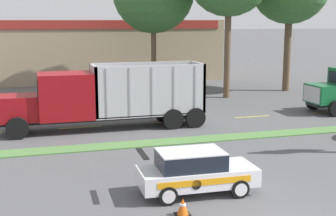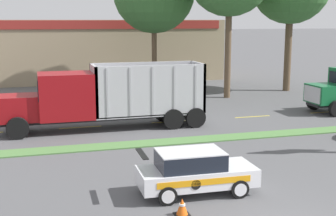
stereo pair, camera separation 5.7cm
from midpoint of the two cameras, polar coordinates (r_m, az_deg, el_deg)
The scene contains 9 objects.
grass_verge at distance 23.59m, azimuth 0.93°, elevation -4.07°, with size 120.00×1.24×0.06m, color #517F42.
centre_line_3 at distance 27.20m, azimuth -10.70°, elevation -2.33°, with size 2.40×0.14×0.01m, color yellow.
centre_line_4 at distance 28.20m, azimuth 0.28°, elevation -1.68°, with size 2.40×0.14×0.01m, color yellow.
centre_line_5 at distance 30.16m, azimuth 10.17°, elevation -1.04°, with size 2.40×0.14×0.01m, color yellow.
centre_line_6 at distance 32.89m, azimuth 18.63°, elevation -0.47°, with size 2.40×0.14×0.01m, color yellow.
dump_truck_lead at distance 26.18m, azimuth -9.98°, elevation 1.00°, with size 11.44×2.60×3.61m.
rally_car at distance 16.56m, azimuth 3.23°, elevation -7.70°, with size 4.16×1.94×1.60m.
traffic_cone at distance 14.95m, azimuth 1.70°, elevation -11.96°, with size 0.48×0.48×0.56m.
store_building_backdrop at distance 50.87m, azimuth -10.48°, elevation 7.10°, with size 27.42×12.10×6.07m.
Camera 1 is at (-6.79, -10.88, 6.01)m, focal length 50.00 mm.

